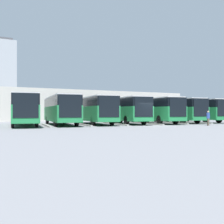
{
  "coord_description": "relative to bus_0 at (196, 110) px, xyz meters",
  "views": [
    {
      "loc": [
        17.62,
        25.12,
        1.44
      ],
      "look_at": [
        1.82,
        -6.03,
        1.5
      ],
      "focal_mm": 45.0,
      "sensor_mm": 36.0,
      "label": 1
    }
  ],
  "objects": [
    {
      "name": "curb_divider_3",
      "position": [
        14.53,
        1.95,
        -1.75
      ],
      "size": [
        1.27,
        7.76,
        0.15
      ],
      "primitive_type": "cube",
      "rotation": [
        0.0,
        0.0,
        -0.13
      ],
      "color": "#9E9E99",
      "rests_on": "ground_plane"
    },
    {
      "name": "ground_plane",
      "position": [
        12.46,
        6.53,
        -1.83
      ],
      "size": [
        600.0,
        600.0,
        0.0
      ],
      "primitive_type": "plane",
      "color": "gray"
    },
    {
      "name": "station_building",
      "position": [
        12.46,
        -21.14,
        0.92
      ],
      "size": [
        43.43,
        16.52,
        5.44
      ],
      "color": "beige",
      "rests_on": "ground_plane"
    },
    {
      "name": "curb_divider_2",
      "position": [
        10.38,
        2.64,
        -1.75
      ],
      "size": [
        1.27,
        7.76,
        0.15
      ],
      "primitive_type": "cube",
      "rotation": [
        0.0,
        0.0,
        -0.13
      ],
      "color": "#9E9E99",
      "rests_on": "ground_plane"
    },
    {
      "name": "curb_divider_0",
      "position": [
        2.07,
        1.79,
        -1.75
      ],
      "size": [
        1.27,
        7.76,
        0.15
      ],
      "primitive_type": "cube",
      "rotation": [
        0.0,
        0.0,
        -0.13
      ],
      "color": "#9E9E99",
      "rests_on": "ground_plane"
    },
    {
      "name": "bus_0",
      "position": [
        0.0,
        0.0,
        0.0
      ],
      "size": [
        4.05,
        12.32,
        3.28
      ],
      "rotation": [
        0.0,
        0.0,
        -0.13
      ],
      "color": "#238447",
      "rests_on": "ground_plane"
    },
    {
      "name": "bus_4",
      "position": [
        16.61,
        0.09,
        0.0
      ],
      "size": [
        4.05,
        12.32,
        3.28
      ],
      "rotation": [
        0.0,
        0.0,
        -0.13
      ],
      "color": "#238447",
      "rests_on": "ground_plane"
    },
    {
      "name": "bus_6",
      "position": [
        24.92,
        0.4,
        0.0
      ],
      "size": [
        4.05,
        12.32,
        3.28
      ],
      "rotation": [
        0.0,
        0.0,
        -0.13
      ],
      "color": "#238447",
      "rests_on": "ground_plane"
    },
    {
      "name": "pedestrian",
      "position": [
        6.82,
        9.08,
        -0.96
      ],
      "size": [
        0.49,
        0.49,
        1.62
      ],
      "rotation": [
        0.0,
        0.0,
        4.19
      ],
      "color": "brown",
      "rests_on": "ground_plane"
    },
    {
      "name": "curb_divider_5",
      "position": [
        22.84,
        1.96,
        -1.75
      ],
      "size": [
        1.27,
        7.76,
        0.15
      ],
      "primitive_type": "cube",
      "rotation": [
        0.0,
        0.0,
        -0.13
      ],
      "color": "#9E9E99",
      "rests_on": "ground_plane"
    },
    {
      "name": "bus_2",
      "position": [
        8.31,
        0.85,
        0.0
      ],
      "size": [
        4.05,
        12.32,
        3.28
      ],
      "rotation": [
        0.0,
        0.0,
        -0.13
      ],
      "color": "#238447",
      "rests_on": "ground_plane"
    },
    {
      "name": "curb_divider_1",
      "position": [
        6.23,
        1.97,
        -1.75
      ],
      "size": [
        1.27,
        7.76,
        0.15
      ],
      "primitive_type": "cube",
      "rotation": [
        0.0,
        0.0,
        -0.13
      ],
      "color": "#9E9E99",
      "rests_on": "ground_plane"
    },
    {
      "name": "curb_divider_4",
      "position": [
        18.69,
        1.88,
        -1.75
      ],
      "size": [
        1.27,
        7.76,
        0.15
      ],
      "primitive_type": "cube",
      "rotation": [
        0.0,
        0.0,
        -0.13
      ],
      "color": "#9E9E99",
      "rests_on": "ground_plane"
    },
    {
      "name": "bus_3",
      "position": [
        12.46,
        0.16,
        0.0
      ],
      "size": [
        4.05,
        12.32,
        3.28
      ],
      "rotation": [
        0.0,
        0.0,
        -0.13
      ],
      "color": "#238447",
      "rests_on": "ground_plane"
    },
    {
      "name": "bus_5",
      "position": [
        20.77,
        0.17,
        0.0
      ],
      "size": [
        4.05,
        12.32,
        3.28
      ],
      "rotation": [
        0.0,
        0.0,
        -0.13
      ],
      "color": "#238447",
      "rests_on": "ground_plane"
    },
    {
      "name": "office_tower",
      "position": [
        2.84,
        -237.54,
        31.48
      ],
      "size": [
        19.63,
        19.63,
        67.82
      ],
      "color": "#ADB2B7",
      "rests_on": "ground_plane"
    },
    {
      "name": "bus_1",
      "position": [
        4.15,
        0.18,
        0.0
      ],
      "size": [
        4.05,
        12.32,
        3.28
      ],
      "rotation": [
        0.0,
        0.0,
        -0.13
      ],
      "color": "#238447",
      "rests_on": "ground_plane"
    }
  ]
}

